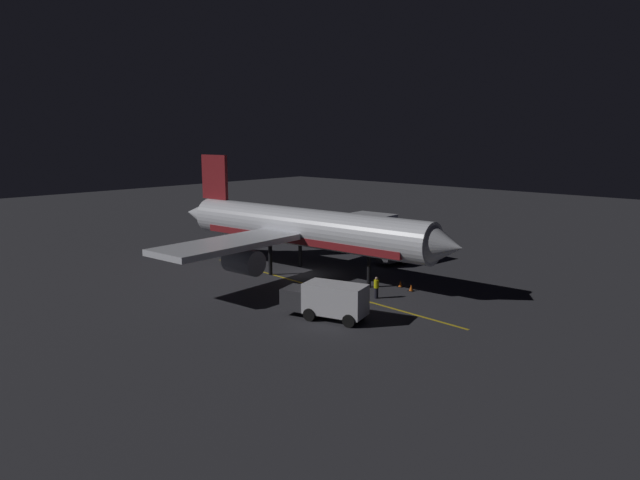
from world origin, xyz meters
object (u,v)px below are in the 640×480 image
at_px(catering_truck, 402,250).
at_px(traffic_cone_near_left, 400,284).
at_px(traffic_cone_near_right, 342,298).
at_px(airliner, 299,229).
at_px(baggage_truck, 328,301).
at_px(traffic_cone_under_wing, 411,288).
at_px(ground_crew_worker, 376,287).

relative_size(catering_truck, traffic_cone_near_left, 10.90).
bearing_deg(traffic_cone_near_right, airliner, -115.46).
relative_size(baggage_truck, traffic_cone_near_left, 11.70).
height_order(catering_truck, traffic_cone_near_right, catering_truck).
height_order(airliner, traffic_cone_near_right, airliner).
height_order(airliner, catering_truck, airliner).
bearing_deg(airliner, traffic_cone_under_wing, 99.91).
bearing_deg(ground_crew_worker, traffic_cone_near_right, -28.25).
distance_m(baggage_truck, catering_truck, 19.75).
distance_m(traffic_cone_near_right, traffic_cone_under_wing, 6.57).
xyz_separation_m(catering_truck, traffic_cone_near_right, (14.70, 4.67, -1.06)).
bearing_deg(ground_crew_worker, traffic_cone_near_left, -172.05).
relative_size(airliner, traffic_cone_near_right, 59.37).
distance_m(catering_truck, traffic_cone_under_wing, 10.97).
bearing_deg(airliner, ground_crew_worker, 80.48).
relative_size(airliner, baggage_truck, 5.08).
xyz_separation_m(airliner, ground_crew_worker, (1.73, 10.29, -3.35)).
xyz_separation_m(baggage_truck, ground_crew_worker, (-6.42, -0.63, -0.43)).
relative_size(catering_truck, ground_crew_worker, 3.45).
height_order(ground_crew_worker, traffic_cone_near_right, ground_crew_worker).
bearing_deg(catering_truck, traffic_cone_under_wing, 38.92).
bearing_deg(baggage_truck, traffic_cone_under_wing, 178.85).
height_order(airliner, baggage_truck, airliner).
xyz_separation_m(catering_truck, traffic_cone_under_wing, (8.50, 6.86, -1.06)).
relative_size(airliner, traffic_cone_near_left, 59.37).
xyz_separation_m(catering_truck, ground_crew_worker, (12.17, 6.03, -0.42)).
bearing_deg(traffic_cone_under_wing, airliner, -80.09).
distance_m(baggage_truck, traffic_cone_near_left, 10.70).
xyz_separation_m(baggage_truck, catering_truck, (-18.59, -6.66, -0.01)).
height_order(ground_crew_worker, traffic_cone_under_wing, ground_crew_worker).
distance_m(traffic_cone_near_left, traffic_cone_near_right, 6.72).
xyz_separation_m(traffic_cone_near_left, traffic_cone_under_wing, (0.48, 1.41, 0.00)).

